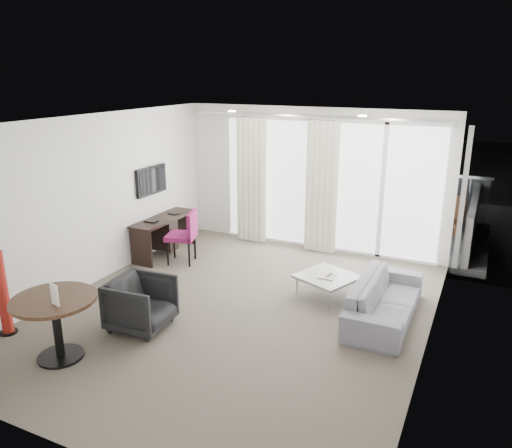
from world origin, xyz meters
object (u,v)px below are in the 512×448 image
at_px(desk, 165,236).
at_px(tub_armchair, 141,304).
at_px(red_lamp, 3,293).
at_px(sofa, 385,299).
at_px(rattan_chair_b, 449,215).
at_px(round_table, 57,328).
at_px(desk_chair, 181,237).
at_px(coffee_table, 327,286).
at_px(rattan_chair_a, 376,207).

bearing_deg(desk, tub_armchair, -60.81).
height_order(red_lamp, sofa, red_lamp).
xyz_separation_m(tub_armchair, rattan_chair_b, (3.20, 5.99, 0.04)).
relative_size(round_table, tub_armchair, 1.28).
relative_size(round_table, sofa, 0.50).
distance_m(desk_chair, rattan_chair_b, 5.55).
xyz_separation_m(round_table, rattan_chair_b, (3.61, 6.98, -0.00)).
bearing_deg(desk_chair, desk, 138.75).
height_order(desk, desk_chair, desk_chair).
distance_m(red_lamp, rattan_chair_b, 8.28).
relative_size(red_lamp, tub_armchair, 1.49).
xyz_separation_m(coffee_table, rattan_chair_b, (1.31, 4.08, 0.21)).
height_order(tub_armchair, sofa, tub_armchair).
relative_size(rattan_chair_a, rattan_chair_b, 1.11).
bearing_deg(round_table, rattan_chair_a, 72.40).
xyz_separation_m(red_lamp, rattan_chair_b, (4.65, 6.84, -0.18)).
distance_m(round_table, coffee_table, 3.71).
relative_size(red_lamp, sofa, 0.59).
relative_size(round_table, red_lamp, 0.86).
bearing_deg(desk, desk_chair, -24.13).
bearing_deg(tub_armchair, desk_chair, 16.49).
xyz_separation_m(desk_chair, rattan_chair_a, (2.57, 3.60, -0.05)).
bearing_deg(desk, round_table, -74.66).
bearing_deg(rattan_chair_a, rattan_chair_b, 17.15).
distance_m(coffee_table, rattan_chair_a, 3.88).
bearing_deg(rattan_chair_a, red_lamp, -106.63).
height_order(sofa, rattan_chair_a, rattan_chair_a).
distance_m(coffee_table, rattan_chair_b, 4.29).
bearing_deg(desk_chair, red_lamp, -118.65).
bearing_deg(coffee_table, tub_armchair, -134.71).
distance_m(round_table, rattan_chair_a, 7.10).
bearing_deg(sofa, round_table, 128.98).
relative_size(sofa, rattan_chair_b, 2.49).
bearing_deg(red_lamp, tub_armchair, 30.39).
relative_size(desk, coffee_table, 1.92).
relative_size(round_table, rattan_chair_b, 1.25).
bearing_deg(red_lamp, desk, 88.16).
xyz_separation_m(desk, round_table, (0.93, -3.41, 0.04)).
distance_m(round_table, tub_armchair, 1.07).
xyz_separation_m(desk, coffee_table, (3.24, -0.51, -0.17)).
bearing_deg(desk_chair, round_table, -99.59).
bearing_deg(rattan_chair_a, sofa, -66.78).
xyz_separation_m(desk, rattan_chair_a, (3.08, 3.36, 0.08)).
bearing_deg(desk_chair, rattan_chair_b, 26.21).
distance_m(round_table, rattan_chair_b, 7.86).
xyz_separation_m(sofa, rattan_chair_a, (-1.06, 4.18, 0.14)).
height_order(round_table, coffee_table, round_table).
bearing_deg(tub_armchair, rattan_chair_a, -21.10).
height_order(desk_chair, round_table, desk_chair).
bearing_deg(rattan_chair_b, desk_chair, -127.29).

